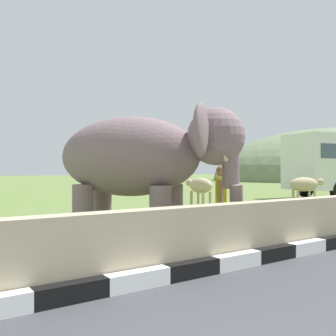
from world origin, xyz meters
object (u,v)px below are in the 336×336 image
(cow_mid, at_px, (305,185))
(cow_near, at_px, (200,186))
(elephant, at_px, (145,158))

(cow_mid, bearing_deg, cow_near, 161.05)
(elephant, bearing_deg, cow_near, 42.52)
(elephant, height_order, cow_mid, elephant)
(elephant, bearing_deg, cow_mid, 19.72)
(elephant, relative_size, cow_near, 2.05)
(cow_near, distance_m, cow_mid, 5.18)
(elephant, xyz_separation_m, cow_near, (6.15, 5.64, -0.94))
(elephant, distance_m, cow_mid, 11.77)
(cow_near, xyz_separation_m, cow_mid, (4.90, -1.68, 0.00))
(cow_mid, bearing_deg, elephant, -160.28)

